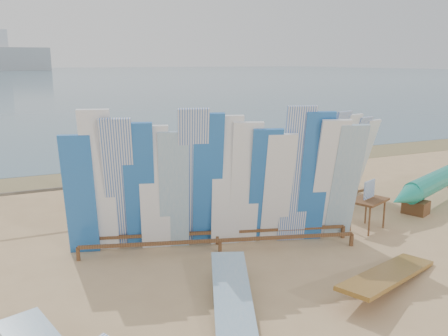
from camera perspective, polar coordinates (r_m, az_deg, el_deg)
name	(u,v)px	position (r m, az deg, el deg)	size (l,w,h in m)	color
ground	(201,254)	(9.21, -2.74, -10.33)	(160.00, 160.00, 0.00)	tan
ocean	(24,74)	(136.00, -22.93, 10.32)	(320.00, 240.00, 0.02)	#416174
wet_sand_strip	(122,174)	(15.83, -12.18, -0.68)	(40.00, 2.60, 0.01)	olive
fence	(157,185)	(11.71, -8.08, -2.09)	(12.08, 0.08, 0.90)	#696050
main_surfboard_rack	(218,186)	(9.06, -0.70, -2.20)	(5.62, 2.17, 2.82)	brown
side_surfboard_rack	(344,160)	(12.67, 14.19, 0.91)	(2.17, 1.07, 2.42)	brown
outrigger_canoe	(442,180)	(13.76, 24.71, -1.29)	(5.70, 2.79, 0.85)	brown
vendor_table	(368,213)	(10.82, 16.90, -5.25)	(0.99, 0.86, 1.11)	brown
flat_board_c	(388,286)	(8.47, 19.11, -13.25)	(0.56, 2.70, 0.07)	olive
flat_board_b	(233,312)	(7.29, 1.08, -16.98)	(0.56, 2.70, 0.07)	#7CA7C6
beach_chair_left	(181,188)	(12.86, -5.20, -2.47)	(0.55, 0.57, 0.82)	red
beach_chair_right	(224,179)	(13.68, -0.04, -1.32)	(0.78, 0.79, 0.95)	red
stroller	(222,173)	(13.62, -0.19, -0.59)	(0.83, 0.98, 1.14)	red
beachgoer_4	(193,167)	(12.86, -3.74, 0.14)	(0.94, 0.41, 1.60)	#8C6042
beachgoer_10	(316,154)	(14.83, 11.00, 1.70)	(0.96, 0.41, 1.63)	#8C6042
beachgoer_7	(231,146)	(15.83, 0.89, 2.71)	(0.61, 0.34, 1.68)	#8C6042
beachgoer_8	(250,158)	(13.68, 3.13, 1.18)	(0.84, 0.40, 1.72)	beige
beachgoer_5	(132,155)	(14.11, -11.05, 1.53)	(1.69, 0.55, 1.83)	beige
beachgoer_9	(306,143)	(16.43, 9.79, 2.96)	(1.11, 0.46, 1.71)	tan
beachgoer_2	(89,172)	(12.65, -15.97, -0.41)	(0.81, 0.39, 1.66)	beige
beachgoer_extra_0	(313,142)	(16.16, 10.69, 3.08)	(1.22, 0.50, 1.89)	tan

